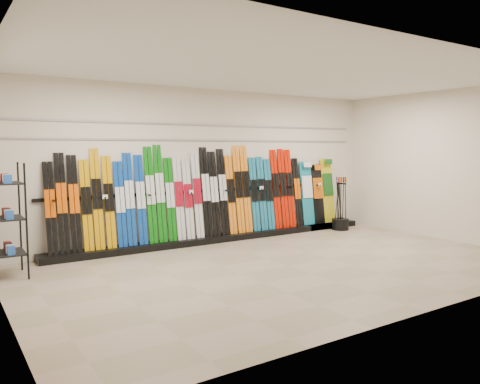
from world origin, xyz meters
TOP-DOWN VIEW (x-y plane):
  - floor at (0.00, 0.00)m, footprint 8.00×8.00m
  - back_wall at (0.00, 2.50)m, footprint 8.00×0.00m
  - left_wall at (-4.00, 0.00)m, footprint 0.00×5.00m
  - right_wall at (4.00, 0.00)m, footprint 0.00×5.00m
  - ceiling at (0.00, 0.00)m, footprint 8.00×8.00m
  - ski_rack_base at (0.22, 2.28)m, footprint 8.00×0.40m
  - skis at (-0.44, 2.36)m, footprint 5.38×0.30m
  - snowboards at (2.78, 2.35)m, footprint 0.96×0.23m
  - accessory_rack at (-3.75, 1.70)m, footprint 0.40×0.60m
  - pole_bin at (3.06, 1.89)m, footprint 0.38×0.38m
  - ski_poles at (3.04, 1.90)m, footprint 0.36×0.22m
  - slatwall_rail_0 at (0.00, 2.48)m, footprint 7.60×0.02m
  - slatwall_rail_1 at (0.00, 2.48)m, footprint 7.60×0.02m

SIDE VIEW (x-z plane):
  - floor at x=0.00m, z-range 0.00..0.00m
  - ski_rack_base at x=0.22m, z-range 0.00..0.12m
  - pole_bin at x=3.06m, z-range 0.00..0.25m
  - ski_poles at x=3.04m, z-range 0.02..1.20m
  - accessory_rack at x=-3.75m, z-range 0.00..1.64m
  - snowboards at x=2.78m, z-range 0.09..1.56m
  - skis at x=-0.44m, z-range 0.03..1.84m
  - back_wall at x=0.00m, z-range -2.50..5.50m
  - left_wall at x=-4.00m, z-range -1.00..4.00m
  - right_wall at x=4.00m, z-range -1.00..4.00m
  - slatwall_rail_0 at x=0.00m, z-range 1.98..2.02m
  - slatwall_rail_1 at x=0.00m, z-range 2.28..2.31m
  - ceiling at x=0.00m, z-range 3.00..3.00m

